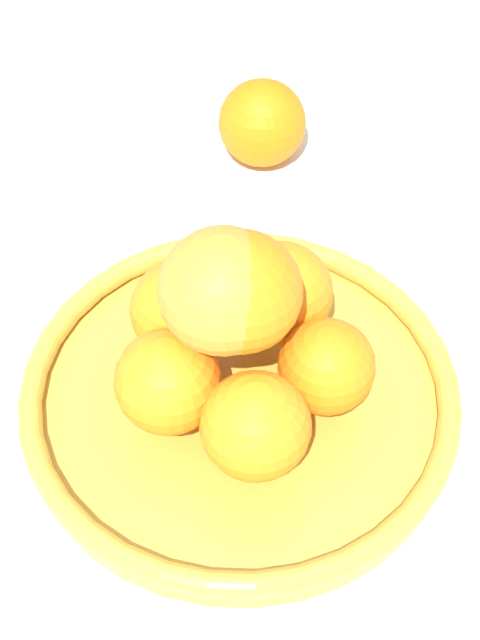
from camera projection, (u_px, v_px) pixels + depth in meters
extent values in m
plane|color=silver|center=(240.00, 412.00, 0.75)|extent=(4.00, 4.00, 0.00)
cylinder|color=gold|center=(240.00, 406.00, 0.74)|extent=(0.29, 0.29, 0.02)
torus|color=gold|center=(240.00, 392.00, 0.73)|extent=(0.30, 0.30, 0.02)
sphere|color=orange|center=(256.00, 426.00, 0.66)|extent=(0.07, 0.07, 0.07)
sphere|color=orange|center=(327.00, 367.00, 0.69)|extent=(0.06, 0.06, 0.06)
sphere|color=orange|center=(281.00, 293.00, 0.73)|extent=(0.07, 0.07, 0.07)
sphere|color=orange|center=(180.00, 310.00, 0.72)|extent=(0.07, 0.07, 0.07)
sphere|color=orange|center=(168.00, 382.00, 0.68)|extent=(0.07, 0.07, 0.07)
sphere|color=orange|center=(223.00, 291.00, 0.65)|extent=(0.08, 0.08, 0.08)
sphere|color=orange|center=(235.00, 297.00, 0.65)|extent=(0.08, 0.08, 0.08)
sphere|color=orange|center=(262.00, 123.00, 0.89)|extent=(0.07, 0.07, 0.07)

